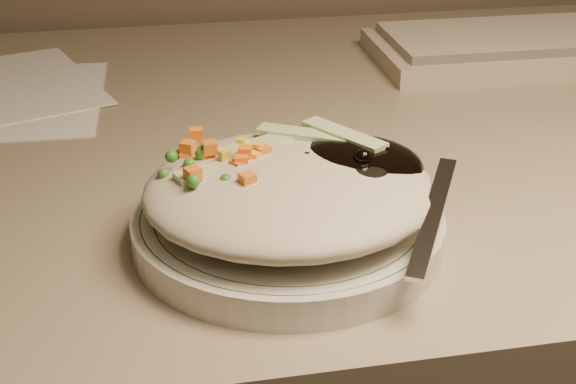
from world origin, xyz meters
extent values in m
cube|color=gray|center=(0.00, 1.38, 0.72)|extent=(1.40, 0.70, 0.04)
cylinder|color=silver|center=(-0.07, 1.17, 0.75)|extent=(0.21, 0.21, 0.02)
torus|color=#144723|center=(-0.07, 1.17, 0.76)|extent=(0.20, 0.20, 0.00)
torus|color=#144723|center=(-0.07, 1.17, 0.76)|extent=(0.18, 0.18, 0.00)
ellipsoid|color=#BFB59B|center=(-0.07, 1.16, 0.78)|extent=(0.19, 0.18, 0.04)
ellipsoid|color=black|center=(-0.03, 1.18, 0.79)|extent=(0.10, 0.09, 0.03)
ellipsoid|color=orange|center=(-0.12, 1.18, 0.78)|extent=(0.08, 0.08, 0.02)
sphere|color=black|center=(-0.06, 1.18, 0.79)|extent=(0.01, 0.01, 0.01)
sphere|color=black|center=(-0.03, 1.18, 0.79)|extent=(0.01, 0.01, 0.01)
sphere|color=black|center=(-0.01, 1.18, 0.80)|extent=(0.01, 0.01, 0.01)
sphere|color=black|center=(-0.01, 1.19, 0.79)|extent=(0.01, 0.01, 0.01)
sphere|color=black|center=(-0.03, 1.16, 0.80)|extent=(0.01, 0.01, 0.01)
sphere|color=black|center=(-0.03, 1.18, 0.79)|extent=(0.01, 0.01, 0.01)
sphere|color=black|center=(-0.02, 1.19, 0.79)|extent=(0.01, 0.01, 0.01)
cube|color=orange|center=(-0.12, 1.19, 0.80)|extent=(0.01, 0.01, 0.01)
cube|color=orange|center=(-0.11, 1.17, 0.79)|extent=(0.01, 0.01, 0.01)
cube|color=orange|center=(-0.13, 1.20, 0.80)|extent=(0.01, 0.01, 0.01)
cube|color=orange|center=(-0.10, 1.18, 0.80)|extent=(0.01, 0.01, 0.01)
cube|color=orange|center=(-0.10, 1.17, 0.80)|extent=(0.01, 0.01, 0.01)
cube|color=orange|center=(-0.14, 1.21, 0.79)|extent=(0.01, 0.01, 0.01)
cube|color=orange|center=(-0.12, 1.19, 0.80)|extent=(0.01, 0.01, 0.01)
cube|color=orange|center=(-0.10, 1.17, 0.80)|extent=(0.01, 0.01, 0.01)
cube|color=orange|center=(-0.09, 1.18, 0.80)|extent=(0.01, 0.01, 0.01)
cube|color=orange|center=(-0.13, 1.21, 0.80)|extent=(0.01, 0.01, 0.01)
cube|color=orange|center=(-0.14, 1.16, 0.80)|extent=(0.01, 0.01, 0.01)
cube|color=orange|center=(-0.10, 1.14, 0.80)|extent=(0.01, 0.01, 0.01)
cube|color=orange|center=(-0.14, 1.17, 0.79)|extent=(0.01, 0.01, 0.01)
cube|color=orange|center=(-0.14, 1.20, 0.79)|extent=(0.01, 0.01, 0.01)
sphere|color=#388C28|center=(-0.10, 1.18, 0.80)|extent=(0.01, 0.01, 0.01)
sphere|color=#388C28|center=(-0.14, 1.15, 0.80)|extent=(0.01, 0.01, 0.01)
sphere|color=#388C28|center=(-0.14, 1.18, 0.80)|extent=(0.01, 0.01, 0.01)
sphere|color=#388C28|center=(-0.15, 1.18, 0.80)|extent=(0.01, 0.01, 0.01)
sphere|color=#388C28|center=(-0.11, 1.19, 0.79)|extent=(0.01, 0.01, 0.01)
sphere|color=#388C28|center=(-0.10, 1.16, 0.79)|extent=(0.01, 0.01, 0.01)
sphere|color=#388C28|center=(-0.12, 1.18, 0.79)|extent=(0.01, 0.01, 0.01)
sphere|color=#388C28|center=(-0.13, 1.16, 0.79)|extent=(0.01, 0.01, 0.01)
sphere|color=#388C28|center=(-0.15, 1.18, 0.79)|extent=(0.01, 0.01, 0.01)
sphere|color=#388C28|center=(-0.12, 1.19, 0.80)|extent=(0.01, 0.01, 0.01)
sphere|color=#388C28|center=(-0.13, 1.19, 0.80)|extent=(0.01, 0.01, 0.01)
sphere|color=#388C28|center=(-0.14, 1.17, 0.79)|extent=(0.01, 0.01, 0.01)
sphere|color=#388C28|center=(-0.12, 1.15, 0.80)|extent=(0.01, 0.01, 0.01)
sphere|color=#388C28|center=(-0.08, 1.20, 0.79)|extent=(0.01, 0.01, 0.01)
cube|color=yellow|center=(-0.11, 1.19, 0.79)|extent=(0.01, 0.01, 0.01)
cube|color=yellow|center=(-0.09, 1.18, 0.80)|extent=(0.01, 0.01, 0.01)
cube|color=yellow|center=(-0.12, 1.19, 0.79)|extent=(0.01, 0.01, 0.01)
cube|color=yellow|center=(-0.11, 1.18, 0.80)|extent=(0.01, 0.01, 0.01)
cube|color=yellow|center=(-0.12, 1.18, 0.79)|extent=(0.01, 0.01, 0.01)
cube|color=yellow|center=(-0.09, 1.19, 0.80)|extent=(0.01, 0.01, 0.01)
cube|color=yellow|center=(-0.10, 1.20, 0.80)|extent=(0.01, 0.01, 0.01)
cube|color=yellow|center=(-0.11, 1.18, 0.79)|extent=(0.01, 0.01, 0.01)
cube|color=#B2D18C|center=(-0.08, 1.20, 0.80)|extent=(0.07, 0.04, 0.00)
cube|color=#B2D18C|center=(-0.05, 1.21, 0.80)|extent=(0.07, 0.05, 0.00)
cube|color=#B2D18C|center=(-0.11, 1.17, 0.80)|extent=(0.07, 0.04, 0.00)
cube|color=#B2D18C|center=(-0.03, 1.20, 0.80)|extent=(0.05, 0.07, 0.00)
ellipsoid|color=silver|center=(-0.03, 1.16, 0.79)|extent=(0.05, 0.06, 0.01)
cube|color=silver|center=(0.01, 1.11, 0.78)|extent=(0.07, 0.10, 0.03)
cube|color=#B8AF97|center=(0.32, 1.51, 0.75)|extent=(0.45, 0.16, 0.02)
cube|color=beige|center=(0.32, 1.51, 0.77)|extent=(0.42, 0.14, 0.01)
camera|label=1|loc=(-0.16, 0.71, 1.02)|focal=50.00mm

